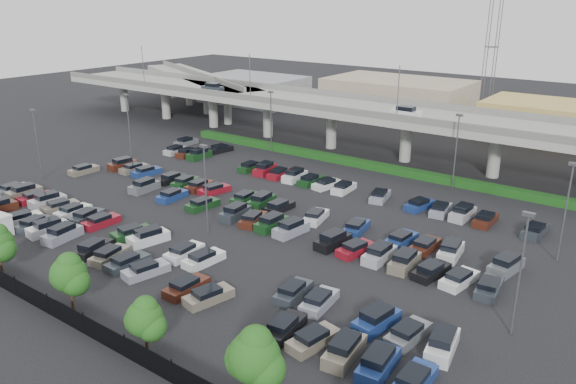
{
  "coord_description": "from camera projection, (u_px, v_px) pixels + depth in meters",
  "views": [
    {
      "loc": [
        41.38,
        -49.12,
        25.29
      ],
      "look_at": [
        2.15,
        4.19,
        2.0
      ],
      "focal_mm": 35.0,
      "sensor_mm": 36.0,
      "label": 1
    }
  ],
  "objects": [
    {
      "name": "comm_tower",
      "position": [
        492.0,
        44.0,
        117.66
      ],
      "size": [
        2.4,
        2.4,
        30.0
      ],
      "color": "#515157",
      "rests_on": "ground"
    },
    {
      "name": "on_ramp",
      "position": [
        198.0,
        80.0,
        128.41
      ],
      "size": [
        50.93,
        30.13,
        8.8
      ],
      "color": "gray",
      "rests_on": "ground"
    },
    {
      "name": "parked_cars",
      "position": [
        231.0,
        217.0,
        65.92
      ],
      "size": [
        63.01,
        41.67,
        1.67
      ],
      "color": "navy",
      "rests_on": "ground"
    },
    {
      "name": "overpass",
      "position": [
        377.0,
        115.0,
        90.96
      ],
      "size": [
        150.0,
        13.0,
        15.8
      ],
      "color": "gray",
      "rests_on": "ground"
    },
    {
      "name": "light_poles",
      "position": [
        238.0,
        155.0,
        70.61
      ],
      "size": [
        66.9,
        48.38,
        10.3
      ],
      "color": "#515157",
      "rests_on": "ground"
    },
    {
      "name": "tree_row",
      "position": [
        58.0,
        269.0,
        47.13
      ],
      "size": [
        65.07,
        3.66,
        5.94
      ],
      "color": "#332316",
      "rests_on": "ground"
    },
    {
      "name": "fence",
      "position": [
        41.0,
        301.0,
        47.31
      ],
      "size": [
        70.0,
        0.1,
        2.0
      ],
      "color": "black",
      "rests_on": "ground"
    },
    {
      "name": "hedge",
      "position": [
        356.0,
        163.0,
        87.66
      ],
      "size": [
        66.0,
        1.6,
        1.1
      ],
      "primitive_type": "cube",
      "color": "#123A11",
      "rests_on": "ground"
    },
    {
      "name": "distant_buildings",
      "position": [
        509.0,
        114.0,
        107.65
      ],
      "size": [
        138.0,
        24.0,
        9.0
      ],
      "color": "gray",
      "rests_on": "ground"
    },
    {
      "name": "ground",
      "position": [
        254.0,
        213.0,
        68.85
      ],
      "size": [
        280.0,
        280.0,
        0.0
      ],
      "primitive_type": "plane",
      "color": "black"
    }
  ]
}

